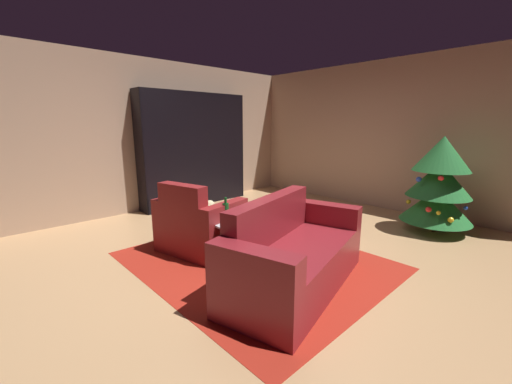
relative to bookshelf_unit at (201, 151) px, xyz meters
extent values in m
plane|color=tan|center=(2.58, -0.79, -1.03)|extent=(7.20, 7.20, 0.00)
cube|color=tan|center=(2.58, 2.24, 0.30)|extent=(5.74, 0.06, 2.65)
cube|color=tan|center=(-0.26, -0.79, 0.30)|extent=(0.06, 6.12, 2.65)
cube|color=#A42418|center=(2.75, -1.14, -1.03)|extent=(2.76, 2.30, 0.01)
cube|color=black|center=(0.13, -0.12, 0.03)|extent=(0.03, 2.18, 2.12)
cube|color=black|center=(-0.03, 0.95, 0.03)|extent=(0.35, 0.02, 2.12)
cube|color=black|center=(-0.03, -1.20, 0.03)|extent=(0.35, 0.03, 2.12)
cube|color=black|center=(-0.03, -0.12, -1.02)|extent=(0.33, 2.13, 0.03)
cube|color=black|center=(-0.03, -0.12, -0.67)|extent=(0.33, 2.13, 0.03)
cube|color=black|center=(-0.03, -0.12, -0.32)|extent=(0.33, 2.13, 0.02)
cube|color=black|center=(-0.03, -0.12, 0.03)|extent=(0.33, 2.13, 0.02)
cube|color=black|center=(-0.03, -0.12, 0.38)|extent=(0.33, 2.13, 0.02)
cube|color=black|center=(-0.03, -0.12, 0.72)|extent=(0.33, 2.13, 0.02)
cube|color=black|center=(-0.03, -0.12, 1.07)|extent=(0.33, 2.13, 0.03)
cube|color=black|center=(-0.16, -0.12, -0.38)|extent=(0.05, 0.89, 0.56)
cube|color=black|center=(-0.14, -0.12, -0.38)|extent=(0.03, 0.92, 0.59)
cube|color=#B7A29D|center=(-0.11, 0.90, -0.91)|extent=(0.17, 0.04, 0.18)
cube|color=#3F4119|center=(-0.10, 0.85, -0.90)|extent=(0.19, 0.04, 0.21)
cube|color=#965B8B|center=(-0.08, 0.80, -0.90)|extent=(0.24, 0.05, 0.21)
cube|color=#885594|center=(-0.07, 0.76, -0.91)|extent=(0.26, 0.03, 0.19)
cube|color=#C09A9D|center=(-0.11, 0.72, -0.91)|extent=(0.17, 0.04, 0.20)
cube|color=#327444|center=(-0.09, 0.68, -0.87)|extent=(0.22, 0.04, 0.28)
cube|color=gold|center=(-0.10, 0.63, -0.88)|extent=(0.20, 0.04, 0.25)
cube|color=#553E1B|center=(-0.07, 0.58, -0.89)|extent=(0.25, 0.05, 0.23)
cube|color=#18568F|center=(-0.09, 0.88, 0.16)|extent=(0.22, 0.05, 0.23)
cube|color=teal|center=(-0.08, 0.84, 0.15)|extent=(0.23, 0.03, 0.22)
cube|color=#B4A39A|center=(-0.08, 0.80, 0.15)|extent=(0.24, 0.04, 0.21)
cube|color=red|center=(-0.11, 0.75, 0.15)|extent=(0.17, 0.04, 0.22)
cube|color=purple|center=(-0.10, 0.71, 0.17)|extent=(0.20, 0.03, 0.27)
cube|color=#13779B|center=(-0.09, 0.88, 0.52)|extent=(0.21, 0.03, 0.27)
cube|color=orange|center=(-0.09, 0.83, 0.54)|extent=(0.21, 0.04, 0.30)
cube|color=gold|center=(-0.10, 0.79, 0.52)|extent=(0.20, 0.03, 0.26)
cube|color=#123C9B|center=(-0.10, 0.75, 0.53)|extent=(0.19, 0.04, 0.29)
cube|color=navy|center=(-0.08, 0.71, 0.51)|extent=(0.24, 0.03, 0.24)
cube|color=#A8A888|center=(-0.11, 0.67, 0.52)|extent=(0.18, 0.04, 0.27)
cube|color=#915A8E|center=(-0.09, 0.63, 0.52)|extent=(0.21, 0.03, 0.25)
cube|color=gold|center=(-0.08, 0.59, 0.50)|extent=(0.24, 0.04, 0.22)
cube|color=red|center=(-0.07, 0.55, 0.48)|extent=(0.25, 0.03, 0.18)
cube|color=#23568A|center=(-0.11, 0.90, 0.83)|extent=(0.17, 0.03, 0.18)
cube|color=red|center=(-0.10, 0.85, 0.84)|extent=(0.19, 0.05, 0.21)
cube|color=gold|center=(-0.09, 0.80, 0.85)|extent=(0.21, 0.05, 0.23)
cube|color=#93579F|center=(-0.07, 0.74, 0.87)|extent=(0.25, 0.05, 0.26)
cube|color=#428C4D|center=(-0.08, 0.69, 0.88)|extent=(0.24, 0.05, 0.29)
cube|color=maroon|center=(2.05, -1.40, -0.84)|extent=(0.78, 0.84, 0.38)
cube|color=maroon|center=(2.11, -1.67, -0.40)|extent=(0.66, 0.29, 0.49)
cube|color=maroon|center=(2.43, -1.31, -0.70)|extent=(0.30, 0.72, 0.65)
cube|color=maroon|center=(1.67, -1.48, -0.70)|extent=(0.30, 0.72, 0.65)
ellipsoid|color=#CCBA8C|center=(2.06, -1.32, -0.56)|extent=(0.31, 0.24, 0.18)
sphere|color=#CCBA8C|center=(1.99, -1.21, -0.50)|extent=(0.13, 0.13, 0.13)
cube|color=maroon|center=(3.44, -1.24, -0.82)|extent=(1.07, 1.50, 0.43)
cube|color=maroon|center=(3.16, -1.31, -0.39)|extent=(0.51, 1.36, 0.42)
cube|color=maroon|center=(3.64, -1.99, -0.70)|extent=(0.78, 0.38, 0.66)
cube|color=maroon|center=(3.24, -0.49, -0.70)|extent=(0.78, 0.38, 0.66)
cylinder|color=black|center=(2.82, -1.19, -0.80)|extent=(0.04, 0.04, 0.45)
cylinder|color=black|center=(2.51, -1.05, -0.80)|extent=(0.04, 0.04, 0.45)
cylinder|color=black|center=(2.53, -1.37, -0.80)|extent=(0.04, 0.04, 0.45)
cylinder|color=silver|center=(2.62, -1.21, -0.57)|extent=(0.70, 0.70, 0.02)
cube|color=#294F8C|center=(2.69, -1.26, -0.55)|extent=(0.21, 0.15, 0.02)
cube|color=#4A8040|center=(2.67, -1.25, -0.52)|extent=(0.22, 0.16, 0.03)
cube|color=#2E4591|center=(2.68, -1.25, -0.50)|extent=(0.16, 0.14, 0.02)
cube|color=#468943|center=(2.69, -1.25, -0.47)|extent=(0.23, 0.16, 0.02)
cube|color=red|center=(2.68, -1.26, -0.45)|extent=(0.22, 0.16, 0.03)
cylinder|color=#14501E|center=(2.50, -1.35, -0.46)|extent=(0.07, 0.07, 0.20)
cylinder|color=#14501E|center=(2.50, -1.35, -0.32)|extent=(0.03, 0.03, 0.07)
cylinder|color=brown|center=(3.80, 1.45, -0.95)|extent=(0.08, 0.08, 0.16)
cone|color=#246E30|center=(3.80, 1.45, -0.62)|extent=(0.95, 0.95, 0.49)
cone|color=#246E30|center=(3.80, 1.45, -0.26)|extent=(0.85, 0.85, 0.49)
cone|color=#246E30|center=(3.80, 1.45, 0.11)|extent=(0.75, 0.75, 0.49)
sphere|color=blue|center=(3.63, 1.15, -0.24)|extent=(0.07, 0.07, 0.07)
sphere|color=red|center=(3.83, 1.07, -0.62)|extent=(0.08, 0.08, 0.08)
sphere|color=yellow|center=(4.08, 1.18, -0.73)|extent=(0.08, 0.08, 0.08)
sphere|color=blue|center=(4.18, 1.37, -0.59)|extent=(0.05, 0.05, 0.05)
sphere|color=yellow|center=(3.42, 1.46, -0.66)|extent=(0.07, 0.07, 0.07)
sphere|color=red|center=(3.91, 1.13, -0.19)|extent=(0.07, 0.07, 0.07)
sphere|color=yellow|center=(3.95, 1.09, -0.65)|extent=(0.06, 0.06, 0.06)
camera|label=1|loc=(5.19, -3.43, 0.51)|focal=22.02mm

